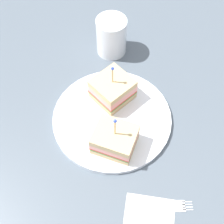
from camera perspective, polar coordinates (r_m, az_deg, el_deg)
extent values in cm
cube|color=#4C5660|center=(71.87, 0.00, -1.74)|extent=(95.87, 95.87, 2.00)
cylinder|color=white|center=(70.56, 0.00, -1.11)|extent=(26.28, 26.28, 1.06)
cube|color=tan|center=(72.55, 0.08, 3.14)|extent=(11.03, 10.96, 1.49)
cube|color=#478438|center=(71.79, 0.08, 3.58)|extent=(11.03, 10.96, 0.40)
cube|color=red|center=(71.43, 0.08, 3.79)|extent=(11.03, 10.96, 0.50)
cube|color=#E59389|center=(70.55, 0.08, 4.31)|extent=(11.03, 10.96, 1.68)
cube|color=tan|center=(69.29, 0.09, 5.10)|extent=(11.03, 10.96, 1.49)
cylinder|color=tan|center=(67.30, 0.09, 6.42)|extent=(0.30, 0.30, 5.08)
sphere|color=blue|center=(65.34, 0.09, 7.83)|extent=(0.70, 0.70, 0.70)
cube|color=tan|center=(66.05, 0.58, -5.70)|extent=(10.55, 9.95, 1.48)
cube|color=#478438|center=(65.21, 0.59, -5.32)|extent=(10.55, 9.95, 0.40)
cube|color=red|center=(64.81, 0.59, -5.14)|extent=(10.55, 9.95, 0.50)
cube|color=#E59389|center=(64.03, 0.60, -4.78)|extent=(10.55, 9.95, 1.27)
cube|color=tan|center=(62.82, 0.61, -4.19)|extent=(10.55, 9.95, 1.48)
cylinder|color=tan|center=(60.42, 0.63, -2.95)|extent=(0.30, 0.30, 5.48)
sphere|color=blue|center=(58.05, 0.66, -1.62)|extent=(0.70, 0.70, 0.70)
cylinder|color=silver|center=(81.51, -0.11, 12.71)|extent=(6.59, 6.59, 6.74)
cylinder|color=white|center=(80.46, -0.11, 13.47)|extent=(7.49, 7.49, 9.75)
cube|color=beige|center=(62.88, 6.69, -18.44)|extent=(11.06, 10.37, 0.15)
cube|color=silver|center=(63.34, 6.59, -16.53)|extent=(6.88, 1.00, 0.35)
cube|color=silver|center=(64.16, 11.41, -16.23)|extent=(3.72, 2.41, 0.35)
cube|color=silver|center=(64.43, 13.50, -16.71)|extent=(2.01, 0.30, 0.35)
cube|color=silver|center=(64.56, 13.43, -16.28)|extent=(2.01, 0.30, 0.35)
cube|color=silver|center=(64.69, 13.37, -15.86)|extent=(2.01, 0.30, 0.35)
cube|color=silver|center=(64.83, 13.30, -15.44)|extent=(2.01, 0.30, 0.35)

